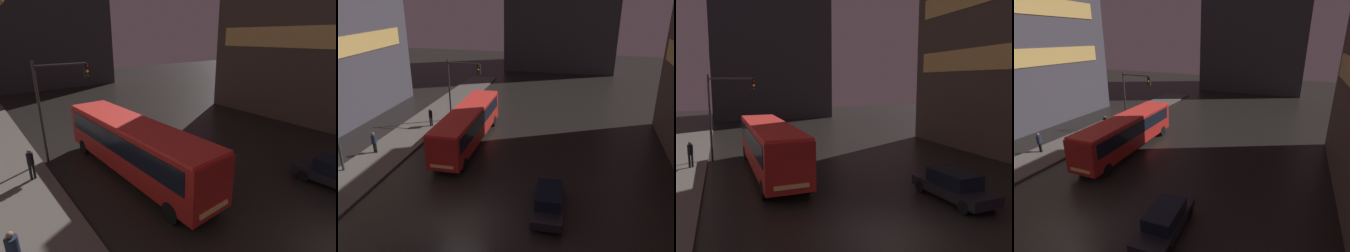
{
  "view_description": "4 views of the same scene",
  "coord_description": "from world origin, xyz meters",
  "views": [
    {
      "loc": [
        -9.99,
        -1.62,
        7.67
      ],
      "look_at": [
        0.79,
        12.11,
        1.66
      ],
      "focal_mm": 28.0,
      "sensor_mm": 36.0,
      "label": 1
    },
    {
      "loc": [
        6.08,
        -14.14,
        12.05
      ],
      "look_at": [
        0.14,
        10.67,
        1.82
      ],
      "focal_mm": 35.0,
      "sensor_mm": 36.0,
      "label": 2
    },
    {
      "loc": [
        -5.79,
        -10.42,
        5.89
      ],
      "look_at": [
        2.26,
        11.24,
        2.68
      ],
      "focal_mm": 35.0,
      "sensor_mm": 36.0,
      "label": 3
    },
    {
      "loc": [
        10.08,
        -7.63,
        9.75
      ],
      "look_at": [
        1.52,
        11.76,
        2.51
      ],
      "focal_mm": 28.0,
      "sensor_mm": 36.0,
      "label": 4
    }
  ],
  "objects": [
    {
      "name": "ground_plane",
      "position": [
        0.0,
        0.0,
        0.0
      ],
      "size": [
        120.0,
        120.0,
        0.0
      ],
      "primitive_type": "plane",
      "color": "black"
    },
    {
      "name": "sidewalk_left",
      "position": [
        -9.0,
        10.0,
        0.07
      ],
      "size": [
        4.0,
        48.0,
        0.15
      ],
      "color": "#56514C",
      "rests_on": "ground"
    },
    {
      "name": "bus_near",
      "position": [
        -3.1,
        10.31,
        1.97
      ],
      "size": [
        2.79,
        12.07,
        3.19
      ],
      "rotation": [
        0.0,
        0.0,
        3.17
      ],
      "color": "#AD1E19",
      "rests_on": "ground"
    },
    {
      "name": "car_taxi",
      "position": [
        4.73,
        2.32,
        0.76
      ],
      "size": [
        1.99,
        4.63,
        1.48
      ],
      "rotation": [
        0.0,
        0.0,
        3.2
      ],
      "color": "black",
      "rests_on": "ground"
    },
    {
      "name": "pedestrian_near",
      "position": [
        -7.96,
        13.11,
        1.18
      ],
      "size": [
        0.47,
        0.47,
        1.76
      ],
      "rotation": [
        0.0,
        0.0,
        5.19
      ],
      "color": "black",
      "rests_on": "sidewalk_left"
    },
    {
      "name": "pedestrian_far",
      "position": [
        -9.8,
        6.65,
        1.2
      ],
      "size": [
        0.45,
        0.45,
        1.75
      ],
      "rotation": [
        0.0,
        0.0,
        1.7
      ],
      "color": "black",
      "rests_on": "sidewalk_left"
    },
    {
      "name": "traffic_light_main",
      "position": [
        -5.55,
        15.09,
        4.29
      ],
      "size": [
        3.36,
        0.35,
        6.33
      ],
      "color": "#2D2D2D",
      "rests_on": "ground"
    }
  ]
}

